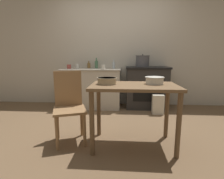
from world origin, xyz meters
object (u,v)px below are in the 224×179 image
stove (147,87)px  stock_pot (142,61)px  work_table (134,95)px  bottle_mid_left (96,64)px  flour_sack (158,104)px  cup_center_left (77,66)px  bottle_far_left (114,65)px  cup_center_right (103,67)px  mixing_bowl_small (155,80)px  bottle_left (89,65)px  mixing_bowl_large (107,80)px  cup_center (69,67)px  chair (69,105)px

stove → stock_pot: bearing=-154.0°
work_table → bottle_mid_left: 2.07m
flour_sack → bottle_mid_left: (-1.31, 0.61, 0.76)m
stove → cup_center_left: (-1.52, -0.06, 0.46)m
bottle_far_left → cup_center_right: bottle_far_left is taller
mixing_bowl_small → bottle_left: bottle_left is taller
stock_pot → mixing_bowl_small: size_ratio=1.27×
work_table → flour_sack: 1.49m
bottle_far_left → bottle_mid_left: size_ratio=0.84×
stock_pot → mixing_bowl_small: 1.64m
cup_center_left → bottle_far_left: bearing=7.4°
work_table → flour_sack: (0.55, 1.30, -0.46)m
stove → mixing_bowl_large: stove is taller
cup_center_left → stock_pot: bearing=0.3°
bottle_mid_left → mixing_bowl_large: bearing=-77.2°
stove → cup_center_right: size_ratio=9.91×
mixing_bowl_small → bottle_mid_left: (-1.01, 1.84, 0.12)m
mixing_bowl_large → cup_center: 1.92m
bottle_left → cup_center_left: size_ratio=1.56×
cup_center_right → stove: bearing=15.9°
chair → bottle_left: size_ratio=5.68×
bottle_left → bottle_mid_left: size_ratio=0.70×
mixing_bowl_large → bottle_mid_left: (-0.42, 1.88, 0.13)m
mixing_bowl_small → cup_center_right: size_ratio=2.50×
mixing_bowl_small → bottle_left: (-1.19, 1.86, 0.09)m
stove → flour_sack: 0.55m
bottle_mid_left → cup_center_right: 0.47m
bottle_far_left → cup_center: size_ratio=2.17×
flour_sack → cup_center_right: (-1.10, 0.18, 0.72)m
chair → cup_center: 1.71m
mixing_bowl_small → stove: bearing=85.7°
chair → mixing_bowl_large: (0.51, -0.06, 0.33)m
stock_pot → cup_center_right: size_ratio=3.18×
bottle_left → cup_center_left: 0.32m
flour_sack → cup_center_right: cup_center_right is taller
stock_pot → cup_center: (-1.59, -0.02, -0.12)m
work_table → bottle_far_left: (-0.35, 1.79, 0.29)m
stove → mixing_bowl_large: bearing=-112.5°
work_table → bottle_left: bottle_left is taller
mixing_bowl_small → cup_center_left: 2.14m
cup_center → bottle_far_left: bearing=6.7°
stock_pot → cup_center_left: stock_pot is taller
bottle_far_left → mixing_bowl_small: bearing=-70.7°
stove → mixing_bowl_small: stove is taller
bottle_left → cup_center: 0.46m
bottle_far_left → cup_center_left: size_ratio=1.88×
flour_sack → stock_pot: size_ratio=1.30×
bottle_far_left → cup_center: bearing=-173.3°
mixing_bowl_small → cup_center_left: size_ratio=2.22×
bottle_far_left → stock_pot: bearing=-8.9°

